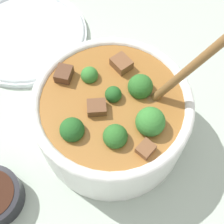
{
  "coord_description": "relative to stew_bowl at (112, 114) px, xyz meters",
  "views": [
    {
      "loc": [
        -0.05,
        0.23,
        0.5
      ],
      "look_at": [
        0.0,
        0.0,
        0.07
      ],
      "focal_mm": 50.0,
      "sensor_mm": 36.0,
      "label": 1
    }
  ],
  "objects": [
    {
      "name": "ground_plane",
      "position": [
        0.0,
        -0.0,
        -0.07
      ],
      "size": [
        4.0,
        4.0,
        0.0
      ],
      "primitive_type": "plane",
      "color": "#ADBCAD"
    },
    {
      "name": "stew_bowl",
      "position": [
        0.0,
        0.0,
        0.0
      ],
      "size": [
        0.29,
        0.25,
        0.29
      ],
      "color": "white",
      "rests_on": "ground_plane"
    },
    {
      "name": "empty_plate",
      "position": [
        0.23,
        -0.17,
        -0.06
      ],
      "size": [
        0.26,
        0.26,
        0.02
      ],
      "color": "white",
      "rests_on": "ground_plane"
    }
  ]
}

